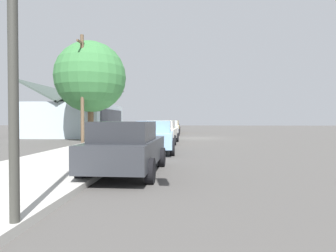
# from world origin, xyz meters

# --- Properties ---
(ground_plane) EXTENTS (120.00, 120.00, 0.00)m
(ground_plane) POSITION_xyz_m (0.00, 0.00, 0.00)
(ground_plane) COLOR #4C4947
(sidewalk_curb) EXTENTS (60.00, 4.20, 0.16)m
(sidewalk_curb) POSITION_xyz_m (0.00, 5.60, 0.08)
(sidewalk_curb) COLOR #B2AFA8
(sidewalk_curb) RESTS_ON ground
(car_charcoal) EXTENTS (4.56, 2.09, 1.59)m
(car_charcoal) POSITION_xyz_m (-17.69, 2.89, 0.81)
(car_charcoal) COLOR #2D3035
(car_charcoal) RESTS_ON ground
(car_skyblue) EXTENTS (4.41, 2.06, 1.59)m
(car_skyblue) POSITION_xyz_m (-11.92, 2.61, 0.81)
(car_skyblue) COLOR #8CB7E0
(car_skyblue) RESTS_ON ground
(car_ivory) EXTENTS (4.93, 2.21, 1.59)m
(car_ivory) POSITION_xyz_m (-6.22, 2.69, 0.82)
(car_ivory) COLOR silver
(car_ivory) RESTS_ON ground
(car_seafoam) EXTENTS (4.85, 2.03, 1.59)m
(car_seafoam) POSITION_xyz_m (-1.08, 2.89, 0.82)
(car_seafoam) COLOR #9ED1BC
(car_seafoam) RESTS_ON ground
(car_silver) EXTENTS (4.44, 2.04, 1.59)m
(car_silver) POSITION_xyz_m (5.06, 2.67, 0.81)
(car_silver) COLOR silver
(car_silver) RESTS_ON ground
(car_mustard) EXTENTS (4.48, 2.16, 1.59)m
(car_mustard) POSITION_xyz_m (10.13, 2.75, 0.81)
(car_mustard) COLOR gold
(car_mustard) RESTS_ON ground
(car_navy) EXTENTS (4.83, 2.06, 1.59)m
(car_navy) POSITION_xyz_m (15.89, 2.80, 0.82)
(car_navy) COLOR navy
(car_navy) RESTS_ON ground
(storefront_building) EXTENTS (10.84, 7.19, 5.18)m
(storefront_building) POSITION_xyz_m (3.04, 11.98, 1.76)
(storefront_building) COLOR #ADBCC6
(storefront_building) RESTS_ON ground
(shade_tree) EXTENTS (5.33, 5.33, 7.55)m
(shade_tree) POSITION_xyz_m (-4.66, 8.25, 4.87)
(shade_tree) COLOR brown
(shade_tree) RESTS_ON ground
(utility_pole_wooden) EXTENTS (1.80, 0.24, 7.50)m
(utility_pole_wooden) POSITION_xyz_m (-6.59, 8.20, 3.93)
(utility_pole_wooden) COLOR brown
(utility_pole_wooden) RESTS_ON ground
(fire_hydrant_red) EXTENTS (0.22, 0.22, 0.71)m
(fire_hydrant_red) POSITION_xyz_m (12.31, 4.20, 0.50)
(fire_hydrant_red) COLOR red
(fire_hydrant_red) RESTS_ON sidewalk_curb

